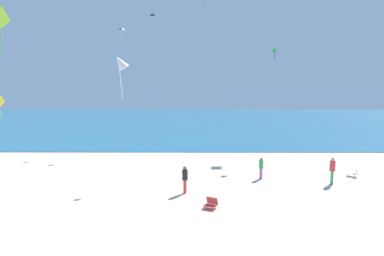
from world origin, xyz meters
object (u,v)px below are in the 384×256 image
kite_white (120,63)px  kite_black (152,15)px  kite_yellow (0,102)px  kite_blue (122,29)px  beach_chair_mid_beach (353,172)px  kite_green (275,49)px  person_0 (332,169)px  beach_chair_far_left (211,204)px  person_1 (261,167)px  person_3 (185,178)px

kite_white → kite_black: bearing=93.6°
kite_yellow → kite_blue: kite_blue is taller
beach_chair_mid_beach → kite_green: kite_green is taller
kite_green → person_0: bearing=-77.1°
beach_chair_far_left → kite_white: 7.86m
kite_yellow → kite_white: bearing=-41.9°
beach_chair_far_left → kite_yellow: kite_yellow is taller
kite_blue → kite_white: kite_blue is taller
kite_blue → kite_black: 3.30m
person_1 → person_3: (-4.78, -2.89, 0.09)m
person_0 → kite_green: 11.22m
beach_chair_mid_beach → beach_chair_far_left: size_ratio=1.00×
person_3 → kite_white: bearing=76.7°
kite_yellow → beach_chair_mid_beach: bearing=-2.3°
kite_black → person_1: bearing=-56.3°
person_0 → kite_black: size_ratio=1.51×
kite_green → kite_white: 17.17m
kite_black → person_3: bearing=-76.9°
kite_black → beach_chair_far_left: bearing=-74.5°
beach_chair_far_left → person_1: size_ratio=0.56×
kite_blue → person_0: bearing=-41.6°
kite_black → kite_white: size_ratio=0.65×
beach_chair_far_left → person_1: (3.47, 5.13, 0.57)m
beach_chair_far_left → kite_green: size_ratio=0.68×
kite_yellow → kite_green: size_ratio=1.35×
kite_black → kite_green: (10.66, -6.00, -4.07)m
beach_chair_mid_beach → kite_white: 16.95m
kite_blue → kite_green: (13.67, -6.01, -2.71)m
person_1 → kite_black: (-8.39, 12.58, 12.17)m
person_0 → person_3: (-8.82, -1.74, -0.08)m
beach_chair_mid_beach → kite_yellow: (-23.61, 0.97, 4.55)m
kite_yellow → kite_blue: bearing=61.4°
beach_chair_far_left → kite_green: kite_green is taller
person_1 → kite_black: kite_black is taller
person_3 → kite_black: kite_black is taller
beach_chair_far_left → kite_blue: 22.50m
beach_chair_mid_beach → beach_chair_far_left: 11.26m
kite_yellow → kite_black: kite_black is taller
person_1 → person_0: bearing=149.6°
kite_blue → kite_black: (3.01, -0.01, 1.36)m
person_3 → kite_yellow: 13.96m
person_0 → beach_chair_far_left: bearing=44.8°
kite_yellow → person_0: bearing=-7.3°
person_3 → kite_white: 7.88m
person_1 → kite_white: (-7.11, -7.64, 5.93)m
person_0 → kite_yellow: size_ratio=1.08×
person_1 → kite_green: (2.27, 6.58, 8.10)m
beach_chair_mid_beach → person_1: bearing=23.7°
kite_green → beach_chair_far_left: bearing=-116.1°
kite_yellow → kite_white: size_ratio=0.90×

